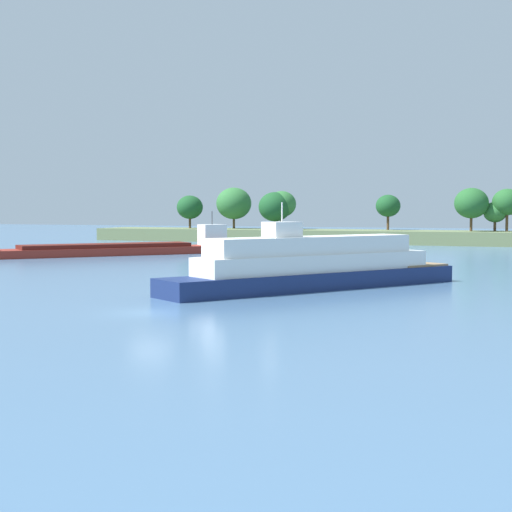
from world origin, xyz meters
TOP-DOWN VIEW (x-y plane):
  - ground_plane at (0.00, 0.00)m, footprint 400.00×400.00m
  - treeline_island at (-17.85, 92.67)m, footprint 80.46×11.62m
  - white_riverboat at (4.97, 16.17)m, footprint 17.35×23.36m
  - cargo_barge at (-30.21, 48.00)m, footprint 24.11×26.47m

SIDE VIEW (x-z plane):
  - ground_plane at x=0.00m, z-range 0.00..0.00m
  - cargo_barge at x=-30.21m, z-range -1.94..3.64m
  - white_riverboat at x=4.97m, z-range -1.51..4.88m
  - treeline_island at x=-17.85m, z-range -1.89..7.92m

